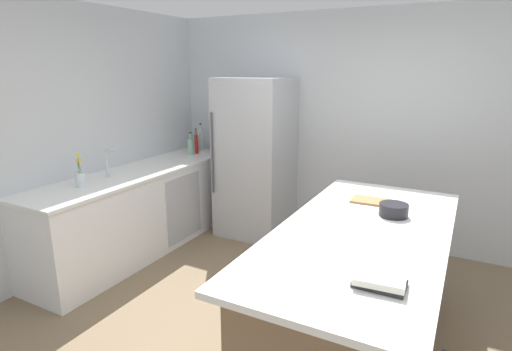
% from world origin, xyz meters
% --- Properties ---
extents(ground_plane, '(7.20, 7.20, 0.00)m').
position_xyz_m(ground_plane, '(0.00, 0.00, 0.00)').
color(ground_plane, '#7A664C').
extents(wall_rear, '(6.00, 0.10, 2.60)m').
position_xyz_m(wall_rear, '(0.00, 2.25, 1.30)').
color(wall_rear, silver).
rests_on(wall_rear, ground_plane).
extents(wall_left, '(0.10, 6.00, 2.60)m').
position_xyz_m(wall_left, '(-2.45, 0.00, 1.30)').
color(wall_left, silver).
rests_on(wall_left, ground_plane).
extents(counter_run_left, '(0.69, 2.66, 0.91)m').
position_xyz_m(counter_run_left, '(-2.07, 0.79, 0.46)').
color(counter_run_left, white).
rests_on(counter_run_left, ground_plane).
extents(kitchen_island, '(1.05, 2.30, 0.94)m').
position_xyz_m(kitchen_island, '(0.49, 0.18, 0.47)').
color(kitchen_island, '#7A6047').
rests_on(kitchen_island, ground_plane).
extents(refrigerator, '(0.79, 0.77, 1.87)m').
position_xyz_m(refrigerator, '(-1.20, 1.83, 0.94)').
color(refrigerator, '#B7BABF').
rests_on(refrigerator, ground_plane).
extents(sink_faucet, '(0.15, 0.05, 0.30)m').
position_xyz_m(sink_faucet, '(-2.12, 0.43, 1.07)').
color(sink_faucet, silver).
rests_on(sink_faucet, counter_run_left).
extents(flower_vase, '(0.09, 0.09, 0.32)m').
position_xyz_m(flower_vase, '(-2.10, 0.07, 1.00)').
color(flower_vase, silver).
rests_on(flower_vase, counter_run_left).
extents(soda_bottle, '(0.08, 0.08, 0.36)m').
position_xyz_m(soda_bottle, '(-2.11, 2.01, 1.06)').
color(soda_bottle, silver).
rests_on(soda_bottle, counter_run_left).
extents(vinegar_bottle, '(0.05, 0.05, 0.31)m').
position_xyz_m(vinegar_bottle, '(-2.11, 1.90, 1.03)').
color(vinegar_bottle, '#994C23').
rests_on(vinegar_bottle, counter_run_left).
extents(hot_sauce_bottle, '(0.05, 0.05, 0.22)m').
position_xyz_m(hot_sauce_bottle, '(-2.04, 1.81, 1.00)').
color(hot_sauce_bottle, red).
rests_on(hot_sauce_bottle, counter_run_left).
extents(gin_bottle, '(0.07, 0.07, 0.29)m').
position_xyz_m(gin_bottle, '(-2.06, 1.71, 1.02)').
color(gin_bottle, '#8CB79E').
rests_on(gin_bottle, counter_run_left).
extents(cookbook_stack, '(0.26, 0.20, 0.06)m').
position_xyz_m(cookbook_stack, '(0.74, -0.51, 0.97)').
color(cookbook_stack, '#2D2D33').
rests_on(cookbook_stack, kitchen_island).
extents(mixing_bowl, '(0.21, 0.21, 0.09)m').
position_xyz_m(mixing_bowl, '(0.62, 0.55, 0.98)').
color(mixing_bowl, black).
rests_on(mixing_bowl, kitchen_island).
extents(cutting_board, '(0.30, 0.21, 0.02)m').
position_xyz_m(cutting_board, '(0.40, 0.79, 0.95)').
color(cutting_board, '#9E7042').
rests_on(cutting_board, kitchen_island).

